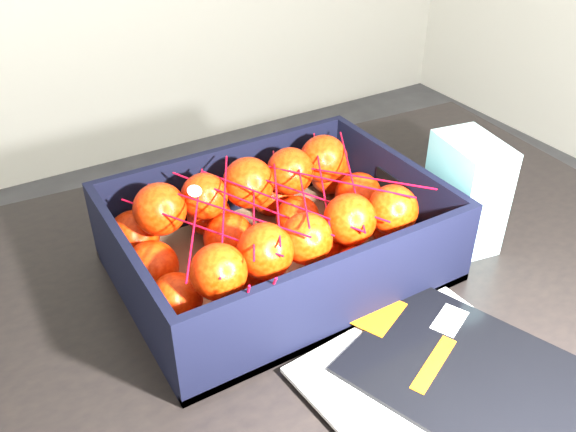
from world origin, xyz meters
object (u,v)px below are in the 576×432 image
magazine_stack (458,388)px  table (308,321)px  retail_carton (465,193)px  produce_crate (277,246)px

magazine_stack → table: bearing=95.5°
table → magazine_stack: magazine_stack is taller
table → magazine_stack: bearing=-84.5°
table → retail_carton: retail_carton is taller
magazine_stack → produce_crate: 0.32m
table → magazine_stack: 0.30m
magazine_stack → produce_crate: size_ratio=0.79×
retail_carton → table: bearing=178.1°
produce_crate → retail_carton: retail_carton is taller
table → magazine_stack: size_ratio=3.57×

